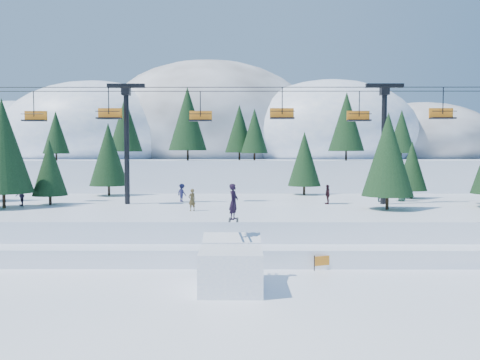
{
  "coord_description": "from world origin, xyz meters",
  "views": [
    {
      "loc": [
        0.84,
        -22.05,
        6.67
      ],
      "look_at": [
        0.75,
        6.0,
        5.2
      ],
      "focal_mm": 35.0,
      "sensor_mm": 36.0,
      "label": 1
    }
  ],
  "objects_px": {
    "jump_kicker": "(231,265)",
    "chairlift": "(250,124)",
    "banner_near": "(335,260)",
    "banner_far": "(380,258)"
  },
  "relations": [
    {
      "from": "jump_kicker",
      "to": "banner_near",
      "type": "height_order",
      "value": "jump_kicker"
    },
    {
      "from": "jump_kicker",
      "to": "chairlift",
      "type": "relative_size",
      "value": 0.11
    },
    {
      "from": "jump_kicker",
      "to": "chairlift",
      "type": "distance_m",
      "value": 18.79
    },
    {
      "from": "banner_near",
      "to": "banner_far",
      "type": "xyz_separation_m",
      "value": [
        2.76,
        0.51,
        0.0
      ]
    },
    {
      "from": "jump_kicker",
      "to": "banner_near",
      "type": "distance_m",
      "value": 7.28
    },
    {
      "from": "chairlift",
      "to": "banner_far",
      "type": "bearing_deg",
      "value": -58.52
    },
    {
      "from": "jump_kicker",
      "to": "chairlift",
      "type": "bearing_deg",
      "value": 85.84
    },
    {
      "from": "chairlift",
      "to": "jump_kicker",
      "type": "bearing_deg",
      "value": -94.16
    },
    {
      "from": "chairlift",
      "to": "banner_far",
      "type": "distance_m",
      "value": 16.96
    },
    {
      "from": "chairlift",
      "to": "banner_near",
      "type": "relative_size",
      "value": 17.12
    }
  ]
}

